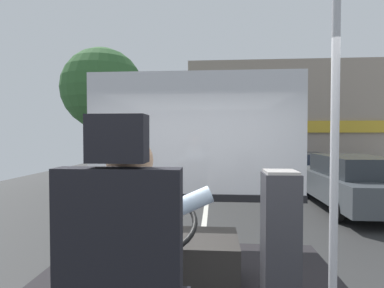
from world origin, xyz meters
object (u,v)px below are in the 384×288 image
(steering_console, at_px, (169,259))
(parked_car_charcoal, at_px, (349,181))
(fare_box, at_px, (280,240))
(handrail_pole, at_px, (334,182))
(bus_driver, at_px, (134,247))
(parked_car_blue, at_px, (304,166))
(parked_car_green, at_px, (285,158))

(steering_console, distance_m, parked_car_charcoal, 7.20)
(steering_console, bearing_deg, fare_box, -16.25)
(handrail_pole, height_order, fare_box, handrail_pole)
(bus_driver, height_order, parked_car_charcoal, bus_driver)
(steering_console, bearing_deg, parked_car_blue, 68.81)
(bus_driver, height_order, parked_car_blue, bus_driver)
(bus_driver, bearing_deg, parked_car_blue, 70.52)
(handrail_pole, distance_m, parked_car_charcoal, 7.39)
(handrail_pole, xyz_separation_m, fare_box, (-0.18, 0.47, -0.48))
(bus_driver, relative_size, steering_console, 0.70)
(fare_box, xyz_separation_m, parked_car_charcoal, (3.17, 6.23, -0.51))
(fare_box, bearing_deg, parked_car_blue, 72.98)
(bus_driver, xyz_separation_m, steering_console, (-0.00, 1.06, -0.50))
(steering_console, bearing_deg, bus_driver, -90.00)
(bus_driver, height_order, steering_console, bus_driver)
(handrail_pole, height_order, parked_car_green, handrail_pole)
(steering_console, height_order, fare_box, fare_box)
(bus_driver, bearing_deg, parked_car_charcoal, 60.46)
(parked_car_blue, xyz_separation_m, parked_car_green, (0.21, 4.58, 0.03))
(steering_console, bearing_deg, parked_car_green, 73.97)
(bus_driver, bearing_deg, handrail_pole, 19.33)
(bus_driver, distance_m, fare_box, 1.18)
(parked_car_charcoal, distance_m, parked_car_blue, 5.00)
(parked_car_charcoal, height_order, parked_car_blue, parked_car_charcoal)
(fare_box, height_order, parked_car_charcoal, fare_box)
(parked_car_blue, bearing_deg, handrail_pole, -105.55)
(parked_car_charcoal, bearing_deg, fare_box, -116.98)
(parked_car_charcoal, xyz_separation_m, parked_car_blue, (0.26, 4.99, -0.11))
(handrail_pole, relative_size, parked_car_green, 0.44)
(handrail_pole, bearing_deg, bus_driver, -160.67)
(handrail_pole, height_order, parked_car_charcoal, handrail_pole)
(bus_driver, relative_size, handrail_pole, 0.40)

